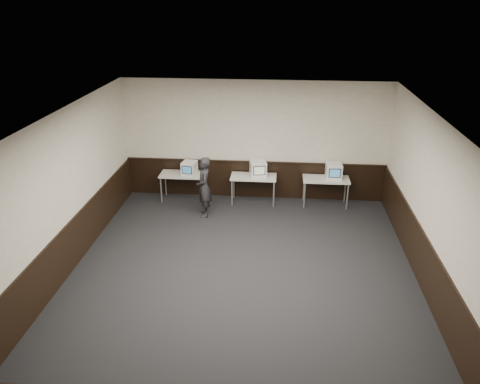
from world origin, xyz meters
name	(u,v)px	position (x,y,z in m)	size (l,w,h in m)	color
floor	(242,277)	(0.00, 0.00, 0.00)	(8.00, 8.00, 0.00)	black
ceiling	(242,120)	(0.00, 0.00, 3.20)	(8.00, 8.00, 0.00)	white
back_wall	(255,141)	(0.00, 4.00, 1.60)	(7.00, 7.00, 0.00)	beige
front_wall	(210,359)	(0.00, -4.00, 1.60)	(7.00, 7.00, 0.00)	beige
left_wall	(61,197)	(-3.50, 0.00, 1.60)	(8.00, 8.00, 0.00)	beige
right_wall	(435,212)	(3.50, 0.00, 1.60)	(8.00, 8.00, 0.00)	beige
wainscot_back	(254,180)	(0.00, 3.98, 0.50)	(6.98, 0.04, 1.00)	black
wainscot_left	(70,247)	(-3.48, 0.00, 0.50)	(0.04, 7.98, 1.00)	black
wainscot_right	(424,264)	(3.48, 0.00, 0.50)	(0.04, 7.98, 1.00)	black
wainscot_rail	(254,162)	(0.00, 3.96, 1.02)	(6.98, 0.06, 0.04)	black
desk_left	(183,176)	(-1.90, 3.60, 0.68)	(1.20, 0.60, 0.75)	silver
desk_center	(253,179)	(0.00, 3.60, 0.68)	(1.20, 0.60, 0.75)	silver
desk_right	(326,181)	(1.90, 3.60, 0.68)	(1.20, 0.60, 0.75)	silver
emac_left	(189,168)	(-1.70, 3.56, 0.93)	(0.42, 0.43, 0.36)	white
emac_center	(258,168)	(0.11, 3.64, 0.96)	(0.49, 0.51, 0.41)	white
emac_right	(334,171)	(2.08, 3.64, 0.95)	(0.42, 0.45, 0.40)	white
person	(204,187)	(-1.18, 2.70, 0.77)	(0.56, 0.37, 1.54)	black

